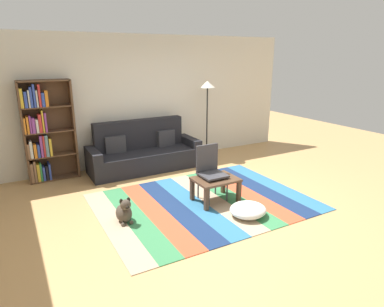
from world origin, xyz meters
name	(u,v)px	position (x,y,z in m)	size (l,w,h in m)	color
ground_plane	(212,200)	(0.00, 0.00, 0.00)	(14.00, 14.00, 0.00)	tan
back_wall	(150,100)	(0.00, 2.55, 1.35)	(6.80, 0.10, 2.70)	silver
rug	(204,202)	(-0.17, -0.01, 0.01)	(3.30, 2.46, 0.01)	tan
couch	(144,153)	(-0.40, 2.02, 0.34)	(2.26, 0.80, 1.00)	black
bookshelf	(43,133)	(-2.22, 2.30, 0.90)	(0.90, 0.28, 1.87)	brown
coffee_table	(215,183)	(0.01, -0.07, 0.33)	(0.69, 0.52, 0.39)	#513826
pouf	(248,210)	(0.14, -0.75, 0.11)	(0.55, 0.51, 0.19)	white
dog	(124,212)	(-1.50, -0.03, 0.16)	(0.22, 0.35, 0.40)	#473D33
standing_lamp	(207,94)	(1.15, 2.05, 1.45)	(0.32, 0.32, 1.74)	black
tv_remote	(213,178)	(-0.04, -0.07, 0.41)	(0.04, 0.15, 0.02)	black
folding_chair	(210,168)	(0.00, 0.09, 0.53)	(0.40, 0.40, 0.90)	#38383D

